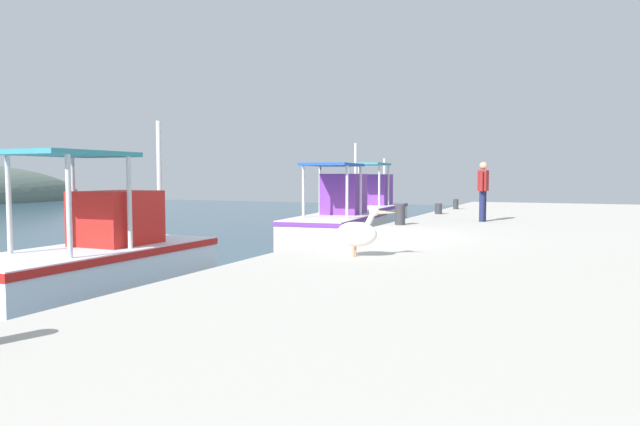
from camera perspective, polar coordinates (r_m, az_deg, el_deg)
quay_pier at (r=12.02m, az=24.92°, el=-4.83°), size 36.00×10.00×0.80m
fishing_boat_second at (r=10.82m, az=-20.99°, el=-4.32°), size 4.80×1.91×3.18m
fishing_boat_third at (r=18.41m, az=1.83°, el=-0.70°), size 5.90×2.44×3.22m
fishing_boat_fourth at (r=24.33m, az=5.14°, el=0.36°), size 5.48×2.10×2.87m
pelican at (r=9.44m, az=3.66°, el=-1.85°), size 0.43×0.96×0.82m
fisherman_standing at (r=17.27m, az=15.60°, el=2.32°), size 0.64×0.26×1.69m
mooring_bollard_second at (r=15.64m, az=7.80°, el=-0.17°), size 0.27×0.27×0.54m
mooring_bollard_third at (r=20.29m, az=11.46°, el=0.41°), size 0.24×0.24×0.36m
mooring_bollard_fourth at (r=23.40m, az=13.09°, el=0.85°), size 0.20×0.20×0.39m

